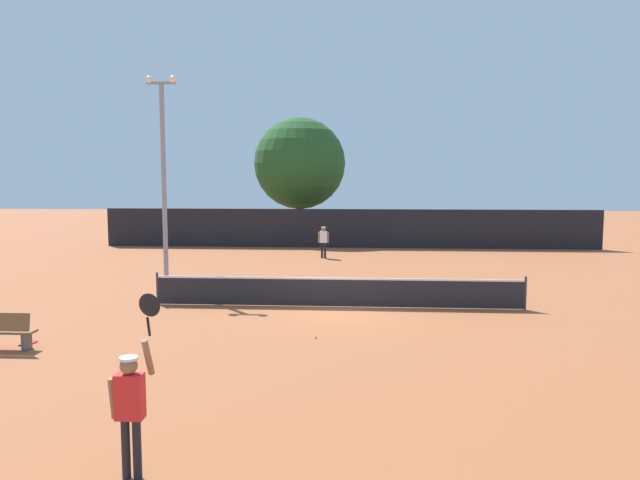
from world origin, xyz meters
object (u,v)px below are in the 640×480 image
Objects in this scene: player_receiving at (324,239)px; parked_car_near at (311,225)px; parked_car_far at (496,226)px; player_serving at (131,398)px; tennis_ball at (316,337)px; light_pole at (164,168)px; large_tree at (300,164)px; parked_car_mid at (376,227)px; spare_racket at (31,342)px.

parked_car_near is (-1.70, 12.59, -0.23)m from player_receiving.
parked_car_near reaches higher than player_receiving.
parked_car_far is at bearing -133.78° from player_receiving.
player_serving is 35.97m from parked_car_near.
light_pole reaches higher than tennis_ball.
large_tree reaches higher than light_pole.
parked_car_mid is (3.03, 11.25, -0.23)m from player_receiving.
light_pole is at bearing -102.28° from parked_car_near.
large_tree is 1.93× the size of parked_car_mid.
tennis_ball is at bearing -112.49° from parked_car_far.
large_tree is at bearing -100.59° from parked_car_near.
player_serving is at bearing -73.43° from light_pole.
player_receiving reaches higher than spare_racket.
tennis_ball is 7.27m from spare_racket.
player_receiving is 24.14× the size of tennis_ball.
light_pole is 0.97× the size of large_tree.
player_serving reaches higher than player_receiving.
parked_car_mid reaches higher than tennis_ball.
player_receiving is 10.92m from light_pole.
parked_car_near is at bearing 95.00° from tennis_ball.
large_tree reaches higher than parked_car_far.
player_receiving is at bearing -76.70° from large_tree.
player_receiving is at bearing 87.08° from player_serving.
parked_car_mid is (2.24, 27.13, 0.74)m from tennis_ball.
player_serving is at bearing -111.21° from parked_car_far.
large_tree is (-2.20, 9.30, 4.16)m from player_receiving.
large_tree is 7.10m from parked_car_mid.
parked_car_far is at bearing 68.92° from tennis_ball.
parked_car_mid is (4.73, -1.35, 0.00)m from parked_car_near.
light_pole is at bearing 84.03° from spare_racket.
player_receiving is at bearing 57.39° from light_pole.
large_tree is at bearing -76.70° from player_receiving.
light_pole reaches higher than spare_racket.
tennis_ball is 28.59m from parked_car_near.
large_tree is (-1.01, 32.67, 4.01)m from player_serving.
large_tree is at bearing 80.84° from spare_racket.
spare_racket is 0.06× the size of large_tree.
parked_car_mid is (5.23, 1.95, -4.39)m from large_tree.
parked_car_near is (0.50, 3.29, -4.39)m from large_tree.
parked_car_far is at bearing 50.48° from light_pole.
player_serving is at bearing 87.08° from player_receiving.
player_serving is 23.41m from player_receiving.
player_receiving is 11.65m from parked_car_mid.
player_receiving is 12.71m from parked_car_near.
parked_car_near is (-2.49, 28.47, 0.74)m from tennis_ball.
player_serving is 0.61× the size of parked_car_far.
parked_car_mid is at bearing 83.05° from player_serving.
large_tree is 1.94× the size of parked_car_near.
light_pole is (0.85, 8.14, 4.54)m from spare_racket.
parked_car_far is (13.27, -0.52, 0.00)m from parked_car_near.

